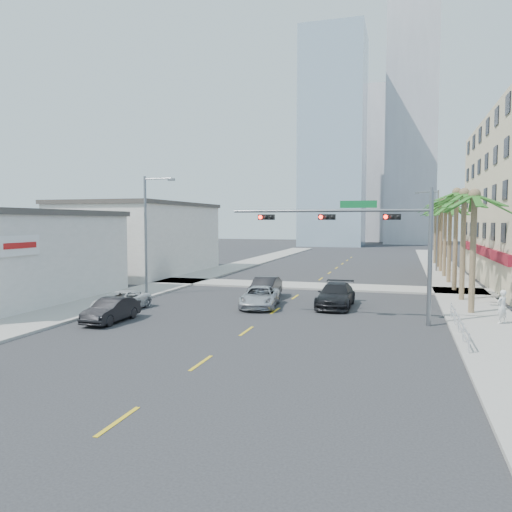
# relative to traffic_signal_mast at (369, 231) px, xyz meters

# --- Properties ---
(ground) EXTENTS (260.00, 260.00, 0.00)m
(ground) POSITION_rel_traffic_signal_mast_xyz_m (-5.78, -7.95, -5.06)
(ground) COLOR #262628
(ground) RESTS_ON ground
(sidewalk_right) EXTENTS (4.00, 120.00, 0.15)m
(sidewalk_right) POSITION_rel_traffic_signal_mast_xyz_m (6.22, 12.05, -4.99)
(sidewalk_right) COLOR gray
(sidewalk_right) RESTS_ON ground
(sidewalk_left) EXTENTS (4.00, 120.00, 0.15)m
(sidewalk_left) POSITION_rel_traffic_signal_mast_xyz_m (-17.78, 12.05, -4.99)
(sidewalk_left) COLOR gray
(sidewalk_left) RESTS_ON ground
(sidewalk_cross) EXTENTS (80.00, 4.00, 0.15)m
(sidewalk_cross) POSITION_rel_traffic_signal_mast_xyz_m (-5.78, 14.05, -4.99)
(sidewalk_cross) COLOR gray
(sidewalk_cross) RESTS_ON ground
(building_left_near) EXTENTS (10.00, 16.00, 6.00)m
(building_left_near) POSITION_rel_traffic_signal_mast_xyz_m (-24.78, 0.05, -2.06)
(building_left_near) COLOR beige
(building_left_near) RESTS_ON ground
(building_left_far) EXTENTS (11.00, 18.00, 7.20)m
(building_left_far) POSITION_rel_traffic_signal_mast_xyz_m (-25.28, 20.05, -1.46)
(building_left_far) COLOR beige
(building_left_far) RESTS_ON ground
(tower_far_left) EXTENTS (14.00, 14.00, 48.00)m
(tower_far_left) POSITION_rel_traffic_signal_mast_xyz_m (-13.78, 87.05, 18.94)
(tower_far_left) COLOR #99B2C6
(tower_far_left) RESTS_ON ground
(tower_far_right) EXTENTS (12.00, 12.00, 60.00)m
(tower_far_right) POSITION_rel_traffic_signal_mast_xyz_m (3.22, 102.05, 24.94)
(tower_far_right) COLOR #ADADB2
(tower_far_right) RESTS_ON ground
(tower_far_center) EXTENTS (16.00, 16.00, 42.00)m
(tower_far_center) POSITION_rel_traffic_signal_mast_xyz_m (-8.78, 117.05, 15.94)
(tower_far_center) COLOR #ADADB2
(tower_far_center) RESTS_ON ground
(traffic_signal_mast) EXTENTS (11.12, 0.54, 7.20)m
(traffic_signal_mast) POSITION_rel_traffic_signal_mast_xyz_m (0.00, 0.00, 0.00)
(traffic_signal_mast) COLOR slate
(traffic_signal_mast) RESTS_ON ground
(palm_tree_0) EXTENTS (4.80, 4.80, 7.80)m
(palm_tree_0) POSITION_rel_traffic_signal_mast_xyz_m (5.82, 4.05, 2.02)
(palm_tree_0) COLOR brown
(palm_tree_0) RESTS_ON ground
(palm_tree_1) EXTENTS (4.80, 4.80, 8.16)m
(palm_tree_1) POSITION_rel_traffic_signal_mast_xyz_m (5.82, 9.25, 2.37)
(palm_tree_1) COLOR brown
(palm_tree_1) RESTS_ON ground
(palm_tree_2) EXTENTS (4.80, 4.80, 8.52)m
(palm_tree_2) POSITION_rel_traffic_signal_mast_xyz_m (5.82, 14.45, 2.72)
(palm_tree_2) COLOR brown
(palm_tree_2) RESTS_ON ground
(palm_tree_3) EXTENTS (4.80, 4.80, 7.80)m
(palm_tree_3) POSITION_rel_traffic_signal_mast_xyz_m (5.82, 19.65, 2.02)
(palm_tree_3) COLOR brown
(palm_tree_3) RESTS_ON ground
(palm_tree_4) EXTENTS (4.80, 4.80, 8.16)m
(palm_tree_4) POSITION_rel_traffic_signal_mast_xyz_m (5.82, 24.85, 2.37)
(palm_tree_4) COLOR brown
(palm_tree_4) RESTS_ON ground
(palm_tree_5) EXTENTS (4.80, 4.80, 8.52)m
(palm_tree_5) POSITION_rel_traffic_signal_mast_xyz_m (5.82, 30.05, 2.72)
(palm_tree_5) COLOR brown
(palm_tree_5) RESTS_ON ground
(palm_tree_6) EXTENTS (4.80, 4.80, 7.80)m
(palm_tree_6) POSITION_rel_traffic_signal_mast_xyz_m (5.82, 35.25, 2.02)
(palm_tree_6) COLOR brown
(palm_tree_6) RESTS_ON ground
(palm_tree_7) EXTENTS (4.80, 4.80, 8.16)m
(palm_tree_7) POSITION_rel_traffic_signal_mast_xyz_m (5.82, 40.45, 2.37)
(palm_tree_7) COLOR brown
(palm_tree_7) RESTS_ON ground
(streetlight_left) EXTENTS (2.55, 0.25, 9.00)m
(streetlight_left) POSITION_rel_traffic_signal_mast_xyz_m (-16.78, 6.05, -0.00)
(streetlight_left) COLOR slate
(streetlight_left) RESTS_ON ground
(streetlight_right) EXTENTS (2.55, 0.25, 9.00)m
(streetlight_right) POSITION_rel_traffic_signal_mast_xyz_m (5.21, 30.05, -0.00)
(streetlight_right) COLOR slate
(streetlight_right) RESTS_ON ground
(guardrail) EXTENTS (0.08, 8.08, 1.00)m
(guardrail) POSITION_rel_traffic_signal_mast_xyz_m (4.52, -1.95, -4.39)
(guardrail) COLOR silver
(guardrail) RESTS_ON ground
(car_parked_mid) EXTENTS (1.46, 4.09, 1.34)m
(car_parked_mid) POSITION_rel_traffic_signal_mast_xyz_m (-13.72, -3.87, -4.39)
(car_parked_mid) COLOR black
(car_parked_mid) RESTS_ON ground
(car_parked_far) EXTENTS (2.45, 4.53, 1.21)m
(car_parked_far) POSITION_rel_traffic_signal_mast_xyz_m (-15.18, -0.48, -4.46)
(car_parked_far) COLOR silver
(car_parked_far) RESTS_ON ground
(car_lane_left) EXTENTS (1.81, 4.74, 1.54)m
(car_lane_left) POSITION_rel_traffic_signal_mast_xyz_m (-7.72, 6.69, -4.29)
(car_lane_left) COLOR black
(car_lane_left) RESTS_ON ground
(car_lane_center) EXTENTS (2.91, 5.16, 1.36)m
(car_lane_center) POSITION_rel_traffic_signal_mast_xyz_m (-7.08, 3.04, -4.38)
(car_lane_center) COLOR silver
(car_lane_center) RESTS_ON ground
(car_lane_right) EXTENTS (2.20, 5.40, 1.57)m
(car_lane_right) POSITION_rel_traffic_signal_mast_xyz_m (-2.34, 4.54, -4.28)
(car_lane_right) COLOR black
(car_lane_right) RESTS_ON ground
(pedestrian) EXTENTS (0.78, 0.76, 1.81)m
(pedestrian) POSITION_rel_traffic_signal_mast_xyz_m (6.95, 1.04, -4.01)
(pedestrian) COLOR silver
(pedestrian) RESTS_ON sidewalk_right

